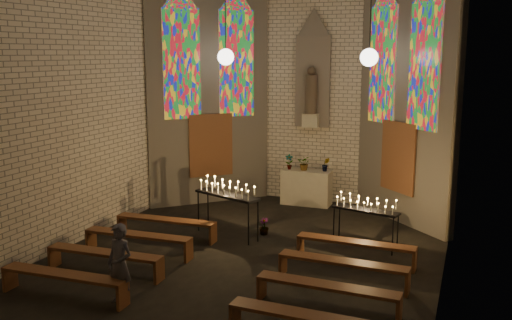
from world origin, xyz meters
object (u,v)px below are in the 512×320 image
Objects in this scene: votive_stand_right at (366,207)px; votive_stand_left at (227,191)px; aisle_flower_pot at (264,226)px; visitor at (120,264)px; altar at (306,187)px.

votive_stand_left is at bearing -159.58° from votive_stand_right.
aisle_flower_pot is 0.29× the size of visitor.
visitor reaches higher than altar.
votive_stand_left is 1.25× the size of visitor.
votive_stand_right is (2.26, -3.11, 0.45)m from altar.
aisle_flower_pot is (-0.18, -3.06, -0.30)m from altar.
altar is 0.98× the size of visitor.
aisle_flower_pot is at bearing -93.30° from altar.
votive_stand_right is (3.21, 0.36, -0.15)m from votive_stand_left.
altar is 7.62m from visitor.
votive_stand_right is 1.09× the size of visitor.
altar is 3.43× the size of aisle_flower_pot.
altar is at bearing 91.17° from visitor.
aisle_flower_pot is 0.23× the size of votive_stand_left.
votive_stand_right reaches higher than altar.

